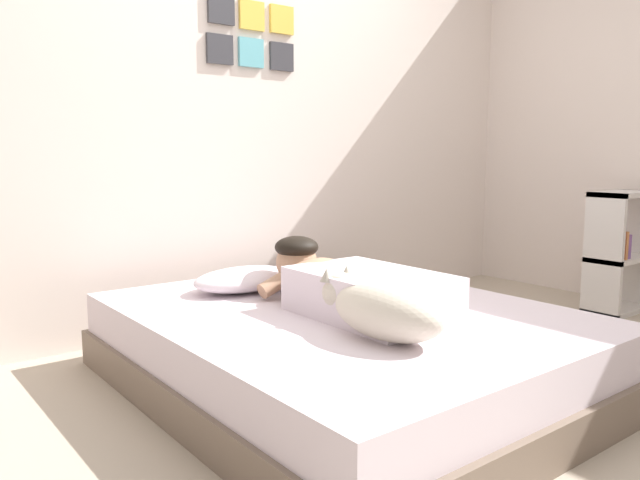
# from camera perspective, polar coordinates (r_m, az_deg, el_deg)

# --- Properties ---
(ground_plane) EXTENTS (12.68, 12.68, 0.00)m
(ground_plane) POSITION_cam_1_polar(r_m,az_deg,el_deg) (2.69, 11.44, -13.51)
(ground_plane) COLOR tan
(back_wall) EXTENTS (4.34, 0.12, 2.50)m
(back_wall) POSITION_cam_1_polar(r_m,az_deg,el_deg) (3.69, -6.70, 12.14)
(back_wall) COLOR silver
(back_wall) RESTS_ON ground
(bed) EXTENTS (1.57, 1.95, 0.33)m
(bed) POSITION_cam_1_polar(r_m,az_deg,el_deg) (2.65, 2.22, -9.92)
(bed) COLOR #726051
(bed) RESTS_ON ground
(pillow) EXTENTS (0.52, 0.32, 0.11)m
(pillow) POSITION_cam_1_polar(r_m,az_deg,el_deg) (2.95, -6.88, -3.59)
(pillow) COLOR silver
(pillow) RESTS_ON bed
(person_lying) EXTENTS (0.43, 0.92, 0.27)m
(person_lying) POSITION_cam_1_polar(r_m,az_deg,el_deg) (2.57, 2.56, -4.12)
(person_lying) COLOR silver
(person_lying) RESTS_ON bed
(dog) EXTENTS (0.26, 0.57, 0.21)m
(dog) POSITION_cam_1_polar(r_m,az_deg,el_deg) (2.20, 5.66, -6.25)
(dog) COLOR beige
(dog) RESTS_ON bed
(coffee_cup) EXTENTS (0.12, 0.09, 0.07)m
(coffee_cup) POSITION_cam_1_polar(r_m,az_deg,el_deg) (2.94, -1.70, -3.94)
(coffee_cup) COLOR teal
(coffee_cup) RESTS_ON bed
(cell_phone) EXTENTS (0.07, 0.14, 0.01)m
(cell_phone) POSITION_cam_1_polar(r_m,az_deg,el_deg) (2.37, 6.70, -7.72)
(cell_phone) COLOR black
(cell_phone) RESTS_ON bed
(bookshelf) EXTENTS (0.45, 0.24, 0.75)m
(bookshelf) POSITION_cam_1_polar(r_m,az_deg,el_deg) (4.24, 25.81, -0.98)
(bookshelf) COLOR silver
(bookshelf) RESTS_ON ground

